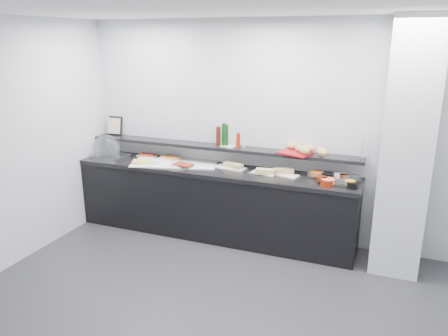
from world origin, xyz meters
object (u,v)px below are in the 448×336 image
(cloche_base, at_px, (111,156))
(bread_tray, at_px, (295,153))
(condiment_tray, at_px, (227,146))
(framed_print, at_px, (116,125))
(carafe, at_px, (366,147))
(sandwich_plate_mid, at_px, (263,173))

(cloche_base, distance_m, bread_tray, 2.51)
(condiment_tray, bearing_deg, framed_print, -172.57)
(carafe, bearing_deg, cloche_base, -176.74)
(sandwich_plate_mid, distance_m, bread_tray, 0.44)
(bread_tray, bearing_deg, sandwich_plate_mid, -140.84)
(sandwich_plate_mid, relative_size, condiment_tray, 1.30)
(condiment_tray, distance_m, bread_tray, 0.88)
(sandwich_plate_mid, height_order, carafe, carafe)
(sandwich_plate_mid, xyz_separation_m, bread_tray, (0.34, 0.14, 0.25))
(cloche_base, relative_size, condiment_tray, 2.13)
(cloche_base, bearing_deg, framed_print, 121.43)
(cloche_base, height_order, framed_print, framed_print)
(bread_tray, height_order, carafe, carafe)
(framed_print, height_order, condiment_tray, framed_print)
(framed_print, bearing_deg, carafe, -1.40)
(carafe, bearing_deg, sandwich_plate_mid, -171.62)
(cloche_base, height_order, sandwich_plate_mid, cloche_base)
(sandwich_plate_mid, relative_size, framed_print, 1.15)
(cloche_base, distance_m, sandwich_plate_mid, 2.16)
(sandwich_plate_mid, relative_size, carafe, 1.00)
(cloche_base, relative_size, bread_tray, 1.32)
(carafe, bearing_deg, framed_print, 178.32)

